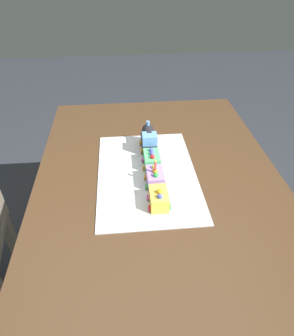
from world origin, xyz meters
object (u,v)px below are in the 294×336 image
object	(u,v)px
cake_locomotive	(149,140)
cake_car_tanker_lemon	(159,199)
cake_car_hopper_mint_green	(152,160)
cake_car_gondola_lavender	(155,178)
birthday_candle	(155,165)
dining_table	(158,197)

from	to	relation	value
cake_locomotive	cake_car_tanker_lemon	distance (m)	0.37
cake_car_hopper_mint_green	cake_car_gondola_lavender	size ratio (longest dim) A/B	1.00
cake_car_hopper_mint_green	cake_car_gondola_lavender	world-z (taller)	same
cake_locomotive	cake_car_tanker_lemon	xyz separation A→B (m)	(0.37, -0.00, -0.02)
cake_locomotive	birthday_candle	xyz separation A→B (m)	(0.25, 0.00, 0.05)
cake_locomotive	cake_car_tanker_lemon	world-z (taller)	cake_locomotive
cake_locomotive	birthday_candle	bearing A→B (deg)	0.00
birthday_candle	cake_car_tanker_lemon	bearing A→B (deg)	-0.00
cake_car_hopper_mint_green	birthday_candle	world-z (taller)	birthday_candle
cake_locomotive	cake_car_hopper_mint_green	world-z (taller)	cake_locomotive
cake_locomotive	birthday_candle	size ratio (longest dim) A/B	2.92
cake_locomotive	cake_car_gondola_lavender	size ratio (longest dim) A/B	1.40
cake_car_gondola_lavender	cake_car_tanker_lemon	distance (m)	0.12
dining_table	cake_car_gondola_lavender	xyz separation A→B (m)	(0.04, -0.02, 0.14)
cake_car_hopper_mint_green	cake_car_gondola_lavender	distance (m)	0.12
dining_table	cake_locomotive	size ratio (longest dim) A/B	10.00
dining_table	cake_car_hopper_mint_green	xyz separation A→B (m)	(-0.08, -0.02, 0.14)
cake_car_gondola_lavender	birthday_candle	size ratio (longest dim) A/B	2.08
dining_table	cake_car_hopper_mint_green	distance (m)	0.16
dining_table	cake_locomotive	world-z (taller)	cake_locomotive
dining_table	cake_car_tanker_lemon	xyz separation A→B (m)	(0.16, -0.02, 0.14)
dining_table	cake_car_hopper_mint_green	world-z (taller)	cake_car_hopper_mint_green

